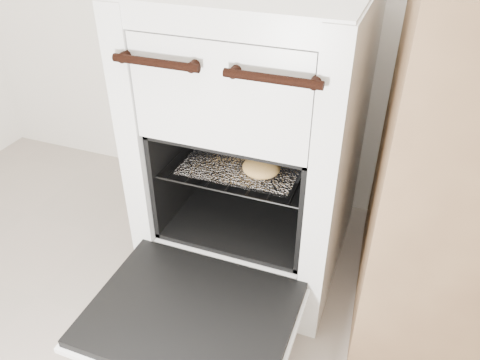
# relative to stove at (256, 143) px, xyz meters

# --- Properties ---
(stove) EXTENTS (0.60, 0.67, 0.92)m
(stove) POSITION_rel_stove_xyz_m (0.00, 0.00, 0.00)
(stove) COLOR silver
(stove) RESTS_ON ground
(oven_door) EXTENTS (0.54, 0.42, 0.04)m
(oven_door) POSITION_rel_stove_xyz_m (0.00, -0.51, -0.25)
(oven_door) COLOR black
(oven_door) RESTS_ON stove
(oven_rack) EXTENTS (0.44, 0.42, 0.01)m
(oven_rack) POSITION_rel_stove_xyz_m (-0.00, -0.07, -0.02)
(oven_rack) COLOR black
(oven_rack) RESTS_ON stove
(foil_sheet) EXTENTS (0.34, 0.30, 0.01)m
(foil_sheet) POSITION_rel_stove_xyz_m (0.00, -0.09, -0.01)
(foil_sheet) COLOR white
(foil_sheet) RESTS_ON oven_rack
(baked_rolls) EXTENTS (0.22, 0.30, 0.05)m
(baked_rolls) POSITION_rel_stove_xyz_m (0.03, -0.08, 0.02)
(baked_rolls) COLOR tan
(baked_rolls) RESTS_ON foil_sheet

